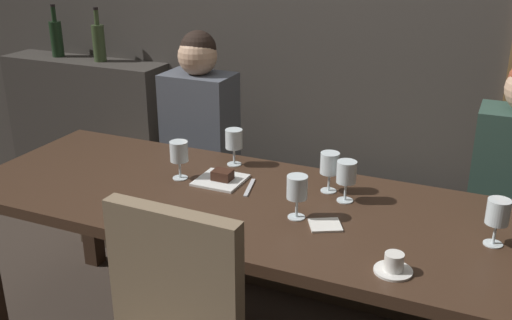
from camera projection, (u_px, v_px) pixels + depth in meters
back_counter at (91, 131)px, 3.90m from camera, size 1.10×0.28×0.95m
dining_table at (235, 217)px, 2.37m from camera, size 2.20×0.84×0.74m
banquette_bench at (294, 234)px, 3.12m from camera, size 2.50×0.44×0.45m
diner_redhead at (200, 112)px, 3.11m from camera, size 0.36×0.24×0.80m
wine_bottle_dark_red at (56, 37)px, 3.77m from camera, size 0.08×0.08×0.33m
wine_bottle_pale_label at (99, 42)px, 3.63m from camera, size 0.08×0.08×0.33m
wine_glass_center_back at (330, 164)px, 2.35m from camera, size 0.08×0.08×0.16m
wine_glass_near_left at (234, 140)px, 2.61m from camera, size 0.08×0.08×0.16m
wine_glass_far_left at (297, 188)px, 2.13m from camera, size 0.08×0.08×0.16m
wine_glass_end_right at (346, 174)px, 2.27m from camera, size 0.08×0.08×0.16m
wine_glass_center_front at (498, 214)px, 1.95m from camera, size 0.08×0.08×0.16m
wine_glass_near_right at (179, 153)px, 2.47m from camera, size 0.08×0.08×0.16m
espresso_cup at (394, 265)px, 1.83m from camera, size 0.12×0.12×0.06m
dessert_plate at (221, 178)px, 2.48m from camera, size 0.19×0.19×0.05m
fork_on_table at (249, 188)px, 2.42m from camera, size 0.05×0.17×0.01m
folded_napkin at (325, 225)px, 2.11m from camera, size 0.14×0.14×0.01m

